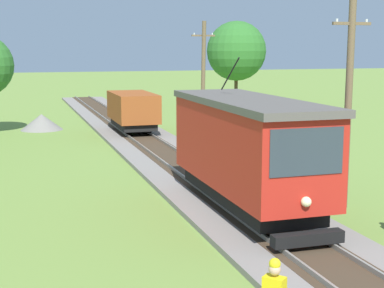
% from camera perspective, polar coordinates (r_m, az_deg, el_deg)
% --- Properties ---
extents(red_tram, '(2.60, 8.54, 4.79)m').
position_cam_1_polar(red_tram, '(19.06, 5.39, -0.44)').
color(red_tram, red).
rests_on(red_tram, rail_right).
extents(freight_car, '(2.40, 5.20, 2.31)m').
position_cam_1_polar(freight_car, '(36.80, -5.77, 3.29)').
color(freight_car, '#93471E').
rests_on(freight_car, rail_right).
extents(utility_pole_near_tram, '(1.40, 0.28, 7.04)m').
position_cam_1_polar(utility_pole_near_tram, '(20.27, 14.94, 3.93)').
color(utility_pole_near_tram, brown).
rests_on(utility_pole_near_tram, ground).
extents(utility_pole_mid, '(1.40, 0.59, 6.93)m').
position_cam_1_polar(utility_pole_mid, '(34.33, 1.09, 6.26)').
color(utility_pole_mid, brown).
rests_on(utility_pole_mid, ground).
extents(gravel_pile, '(2.77, 2.77, 1.06)m').
position_cam_1_polar(gravel_pile, '(40.23, -14.40, 2.09)').
color(gravel_pile, gray).
rests_on(gravel_pile, ground).
extents(tree_left_far, '(5.43, 5.43, 7.81)m').
position_cam_1_polar(tree_left_far, '(54.32, 4.34, 9.00)').
color(tree_left_far, '#4C3823').
rests_on(tree_left_far, ground).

